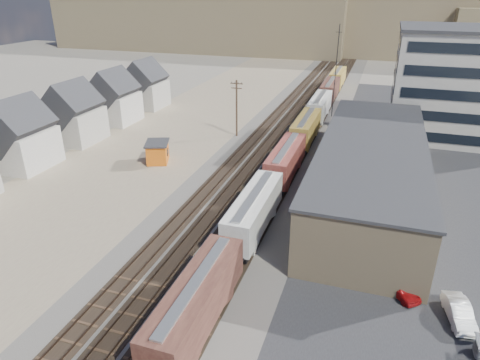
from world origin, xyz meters
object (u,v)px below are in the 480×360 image
(parked_car_red, at_px, (400,288))
(parked_car_blue, at_px, (403,135))
(freight_train, at_px, (297,142))
(parked_car_white, at_px, (459,313))
(utility_pole_north, at_px, (237,107))
(maintenance_shed, at_px, (158,152))

(parked_car_red, xyz_separation_m, parked_car_blue, (0.83, 43.99, 0.09))
(freight_train, height_order, parked_car_white, freight_train)
(freight_train, relative_size, parked_car_blue, 21.58)
(freight_train, distance_m, utility_pole_north, 14.71)
(freight_train, height_order, utility_pole_north, utility_pole_north)
(utility_pole_north, height_order, parked_car_red, utility_pole_north)
(utility_pole_north, height_order, parked_car_white, utility_pole_north)
(freight_train, bearing_deg, maintenance_shed, -158.97)
(parked_car_white, height_order, parked_car_blue, parked_car_blue)
(freight_train, relative_size, utility_pole_north, 11.97)
(freight_train, xyz_separation_m, utility_pole_north, (-12.30, 7.67, 2.50))
(maintenance_shed, bearing_deg, freight_train, 21.03)
(parked_car_white, xyz_separation_m, parked_car_blue, (-3.58, 45.82, 0.01))
(freight_train, distance_m, maintenance_shed, 21.22)
(maintenance_shed, bearing_deg, parked_car_white, -30.24)
(freight_train, distance_m, parked_car_blue, 22.16)
(maintenance_shed, relative_size, parked_car_red, 1.31)
(maintenance_shed, relative_size, parked_car_white, 1.13)
(freight_train, xyz_separation_m, maintenance_shed, (-19.78, -7.60, -1.17))
(freight_train, distance_m, parked_car_white, 36.15)
(freight_train, relative_size, parked_car_white, 25.85)
(maintenance_shed, height_order, parked_car_white, maintenance_shed)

